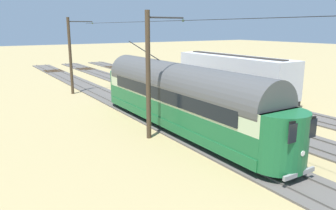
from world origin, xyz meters
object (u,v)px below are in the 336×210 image
Objects in this scene: flatcar_adjacent at (206,99)px; catenary_pole_foreground at (71,55)px; catenary_pole_mid_near at (149,74)px; vintage_streetcar at (179,96)px; boxcar_far_siding at (233,75)px.

catenary_pole_foreground is at bearing -59.03° from flatcar_adjacent.
catenary_pole_foreground is 15.88m from catenary_pole_mid_near.
vintage_streetcar is 15.72m from catenary_pole_foreground.
catenary_pole_mid_near reaches higher than flatcar_adjacent.
catenary_pole_foreground is (7.25, -12.08, 3.01)m from flatcar_adjacent.
catenary_pole_foreground is 1.00× the size of catenary_pole_mid_near.
catenary_pole_foreground reaches higher than flatcar_adjacent.
catenary_pole_foreground is at bearing -81.39° from vintage_streetcar.
catenary_pole_mid_near is at bearing 27.66° from flatcar_adjacent.
vintage_streetcar is at bearing -170.02° from catenary_pole_mid_near.
flatcar_adjacent is at bearing -145.39° from vintage_streetcar.
catenary_pole_mid_near is at bearing 90.00° from catenary_pole_foreground.
vintage_streetcar is 1.42× the size of boxcar_far_siding.
catenary_pole_foreground is (2.34, -15.47, 1.60)m from vintage_streetcar.
catenary_pole_mid_near is (7.25, 3.80, 3.01)m from flatcar_adjacent.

